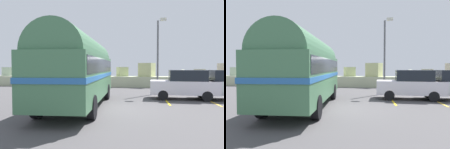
% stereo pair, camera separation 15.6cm
% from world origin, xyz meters
% --- Properties ---
extents(ground, '(32.00, 26.00, 0.02)m').
position_xyz_m(ground, '(0.00, 0.00, 0.01)').
color(ground, '#4B484A').
extents(breakwater, '(31.36, 2.14, 2.49)m').
position_xyz_m(breakwater, '(0.14, 11.82, 0.75)').
color(breakwater, '#ADB490').
rests_on(breakwater, ground).
extents(vintage_coach, '(2.76, 8.67, 3.70)m').
position_xyz_m(vintage_coach, '(-1.66, 0.49, 2.05)').
color(vintage_coach, black).
rests_on(vintage_coach, ground).
extents(parked_car_nearest, '(4.21, 2.00, 1.86)m').
position_xyz_m(parked_car_nearest, '(4.23, 3.78, 0.97)').
color(parked_car_nearest, black).
rests_on(parked_car_nearest, ground).
extents(lamp_post, '(0.58, 1.05, 5.60)m').
position_xyz_m(lamp_post, '(2.84, 6.18, 3.20)').
color(lamp_post, '#5B5B60').
rests_on(lamp_post, ground).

